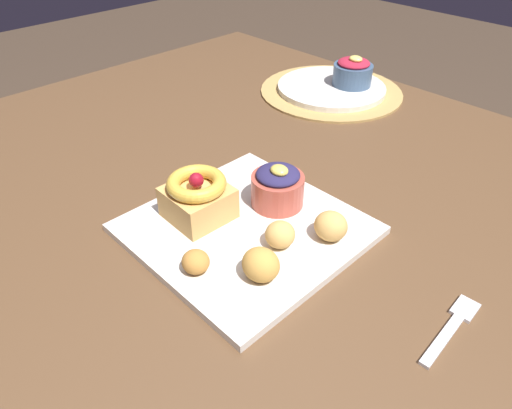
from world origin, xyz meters
TOP-DOWN VIEW (x-y plane):
  - dining_table at (0.00, 0.00)m, footprint 1.52×1.07m
  - woven_placemat at (-0.26, 0.37)m, footprint 0.33×0.33m
  - front_plate at (-0.02, -0.13)m, footprint 0.30×0.30m
  - cake_slice at (-0.09, -0.16)m, footprint 0.09×0.09m
  - berry_ramekin at (-0.03, -0.05)m, footprint 0.08×0.08m
  - fritter_front at (0.04, -0.12)m, footprint 0.04×0.04m
  - fritter_middle at (0.07, -0.18)m, footprint 0.05×0.05m
  - fritter_back at (0.08, -0.06)m, footprint 0.05×0.05m
  - fritter_extra at (-0.00, -0.23)m, footprint 0.04×0.04m
  - back_plate at (-0.26, 0.37)m, footprint 0.25×0.25m
  - back_ramekin at (-0.23, 0.40)m, footprint 0.09×0.09m
  - fork at (0.27, -0.07)m, footprint 0.03×0.13m

SIDE VIEW (x-z plane):
  - dining_table at x=0.00m, z-range 0.29..1.02m
  - woven_placemat at x=-0.26m, z-range 0.73..0.73m
  - fork at x=0.27m, z-range 0.73..0.73m
  - front_plate at x=-0.02m, z-range 0.73..0.74m
  - back_plate at x=-0.26m, z-range 0.73..0.75m
  - fritter_extra at x=0.00m, z-range 0.74..0.77m
  - fritter_front at x=0.04m, z-range 0.74..0.78m
  - fritter_back at x=0.08m, z-range 0.74..0.78m
  - fritter_middle at x=0.07m, z-range 0.74..0.78m
  - berry_ramekin at x=-0.03m, z-range 0.74..0.81m
  - cake_slice at x=-0.09m, z-range 0.74..0.81m
  - back_ramekin at x=-0.23m, z-range 0.74..0.81m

